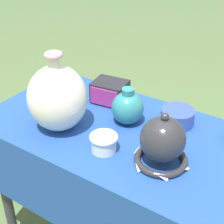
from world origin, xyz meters
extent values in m
cylinder|color=#38383D|center=(-0.48, -0.22, 0.33)|extent=(0.04, 0.04, 0.66)
cylinder|color=#38383D|center=(-0.48, 0.22, 0.33)|extent=(0.04, 0.04, 0.66)
cube|color=#38383D|center=(0.00, 0.00, 0.67)|extent=(1.05, 0.55, 0.03)
cube|color=#234C9E|center=(0.00, 0.00, 0.69)|extent=(1.07, 0.57, 0.01)
cube|color=#234C9E|center=(0.00, -0.29, 0.54)|extent=(1.07, 0.01, 0.31)
ellipsoid|color=white|center=(-0.21, -0.11, 0.82)|extent=(0.22, 0.22, 0.25)
cylinder|color=white|center=(-0.21, -0.11, 0.96)|extent=(0.04, 0.04, 0.05)
torus|color=#D19399|center=(-0.21, -0.11, 0.98)|extent=(0.07, 0.07, 0.02)
torus|color=#2D2D33|center=(0.21, -0.09, 0.71)|extent=(0.18, 0.18, 0.02)
ellipsoid|color=#2D2D33|center=(0.21, -0.09, 0.79)|extent=(0.15, 0.15, 0.15)
sphere|color=#2D2D33|center=(0.21, -0.09, 0.87)|extent=(0.03, 0.03, 0.03)
cone|color=white|center=(0.29, -0.09, 0.71)|extent=(0.01, 0.03, 0.03)
cone|color=white|center=(0.25, -0.01, 0.71)|extent=(0.04, 0.03, 0.03)
cone|color=white|center=(0.16, -0.01, 0.71)|extent=(0.04, 0.03, 0.03)
cone|color=white|center=(0.12, -0.09, 0.71)|extent=(0.01, 0.03, 0.03)
cone|color=white|center=(0.16, -0.16, 0.71)|extent=(0.04, 0.03, 0.03)
cone|color=white|center=(0.25, -0.16, 0.71)|extent=(0.04, 0.03, 0.03)
cube|color=#232328|center=(-0.16, 0.16, 0.74)|extent=(0.15, 0.13, 0.09)
cube|color=#B23384|center=(-0.15, 0.10, 0.74)|extent=(0.12, 0.02, 0.07)
ellipsoid|color=teal|center=(-0.01, 0.06, 0.76)|extent=(0.12, 0.12, 0.13)
cylinder|color=teal|center=(-0.01, 0.06, 0.83)|extent=(0.05, 0.05, 0.02)
cylinder|color=#3851A8|center=(0.15, 0.15, 0.73)|extent=(0.13, 0.13, 0.06)
cylinder|color=white|center=(0.02, -0.14, 0.72)|extent=(0.09, 0.09, 0.06)
torus|color=white|center=(0.02, -0.14, 0.75)|extent=(0.10, 0.10, 0.01)
cylinder|color=gold|center=(-0.43, 0.06, 0.73)|extent=(0.10, 0.10, 0.06)
cube|color=olive|center=(-0.86, 0.09, 0.12)|extent=(0.40, 0.29, 0.24)
cube|color=brown|center=(-0.86, 0.09, 0.23)|extent=(0.41, 0.30, 0.02)
camera|label=1|loc=(0.55, -0.90, 1.42)|focal=55.00mm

